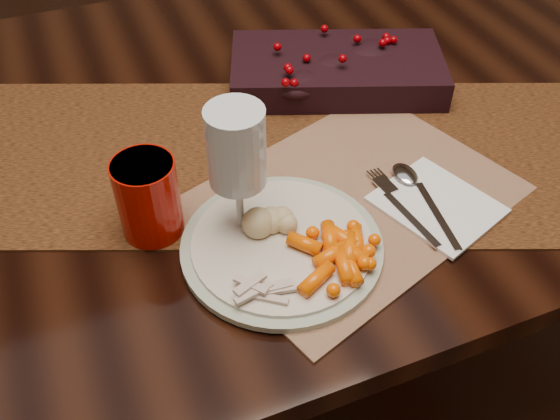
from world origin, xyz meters
name	(u,v)px	position (x,y,z in m)	size (l,w,h in m)	color
floor	(249,367)	(0.00, 0.00, 0.00)	(5.00, 5.00, 0.00)	black
dining_table	(243,269)	(0.00, 0.00, 0.38)	(1.80, 1.00, 0.75)	black
table_runner	(250,155)	(0.00, -0.09, 0.75)	(1.89, 0.39, 0.00)	black
centerpiece	(337,66)	(0.20, 0.03, 0.79)	(0.36, 0.18, 0.07)	black
placemat_main	(350,199)	(0.09, -0.24, 0.75)	(0.44, 0.32, 0.00)	#945C37
dinner_plate	(282,245)	(-0.03, -0.29, 0.76)	(0.26, 0.26, 0.01)	beige
baby_carrots	(322,250)	(0.01, -0.33, 0.78)	(0.12, 0.10, 0.02)	#FC5E00
mashed_potatoes	(267,213)	(-0.04, -0.26, 0.79)	(0.08, 0.07, 0.04)	beige
turkey_shreds	(263,289)	(-0.08, -0.36, 0.78)	(0.07, 0.06, 0.02)	tan
napkin	(437,205)	(0.20, -0.30, 0.76)	(0.13, 0.15, 0.01)	white
fork	(404,210)	(0.15, -0.29, 0.76)	(0.02, 0.15, 0.00)	silver
spoon	(427,202)	(0.19, -0.29, 0.76)	(0.03, 0.17, 0.00)	#A6A5C1
red_cup	(148,198)	(-0.18, -0.19, 0.81)	(0.08, 0.08, 0.11)	#9D0D03
wine_glass	(238,178)	(-0.07, -0.24, 0.85)	(0.07, 0.07, 0.20)	#A0B6C6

